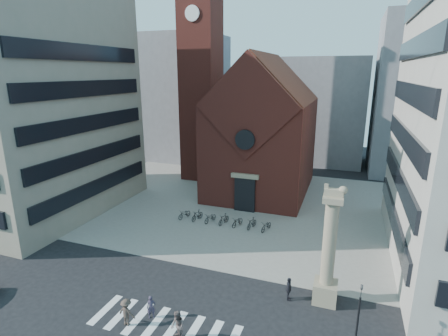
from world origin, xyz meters
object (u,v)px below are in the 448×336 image
(lion_column, at_px, (328,257))
(pedestrian_1, at_px, (178,326))
(scooter_0, at_px, (185,214))
(traffic_light, at_px, (358,316))
(pedestrian_0, at_px, (151,307))
(pedestrian_2, at_px, (289,289))

(lion_column, height_order, pedestrian_1, lion_column)
(lion_column, height_order, scooter_0, lion_column)
(traffic_light, relative_size, pedestrian_0, 2.74)
(traffic_light, bearing_deg, pedestrian_2, 143.44)
(traffic_light, relative_size, pedestrian_1, 2.24)
(traffic_light, height_order, scooter_0, traffic_light)
(pedestrian_0, bearing_deg, pedestrian_1, -57.85)
(pedestrian_2, xyz_separation_m, scooter_0, (-13.20, 10.37, -0.31))
(pedestrian_0, xyz_separation_m, pedestrian_2, (8.16, 4.91, 0.08))
(lion_column, xyz_separation_m, pedestrian_0, (-10.61, -5.62, -2.67))
(lion_column, relative_size, pedestrian_0, 5.52)
(lion_column, height_order, traffic_light, lion_column)
(pedestrian_0, height_order, pedestrian_2, pedestrian_2)
(lion_column, relative_size, pedestrian_1, 4.51)
(pedestrian_0, height_order, pedestrian_1, pedestrian_1)
(pedestrian_0, xyz_separation_m, scooter_0, (-5.05, 15.28, -0.23))
(traffic_light, xyz_separation_m, pedestrian_0, (-12.60, -1.62, -1.50))
(lion_column, relative_size, traffic_light, 2.02)
(pedestrian_0, bearing_deg, traffic_light, -25.53)
(scooter_0, bearing_deg, pedestrian_0, -56.31)
(traffic_light, distance_m, pedestrian_2, 5.71)
(traffic_light, bearing_deg, pedestrian_0, -172.67)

